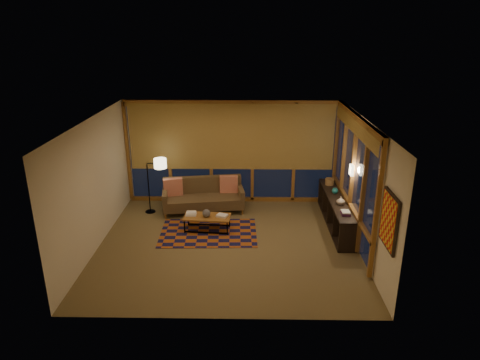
{
  "coord_description": "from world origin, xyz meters",
  "views": [
    {
      "loc": [
        0.41,
        -8.19,
        4.42
      ],
      "look_at": [
        0.25,
        0.51,
        1.29
      ],
      "focal_mm": 32.0,
      "sensor_mm": 36.0,
      "label": 1
    }
  ],
  "objects_px": {
    "sofa": "(203,196)",
    "floor_lamp": "(148,186)",
    "bookshelf": "(336,212)",
    "coffee_table": "(207,223)"
  },
  "relations": [
    {
      "from": "sofa",
      "to": "floor_lamp",
      "type": "distance_m",
      "value": 1.38
    },
    {
      "from": "sofa",
      "to": "floor_lamp",
      "type": "height_order",
      "value": "floor_lamp"
    },
    {
      "from": "coffee_table",
      "to": "floor_lamp",
      "type": "bearing_deg",
      "value": 151.1
    },
    {
      "from": "sofa",
      "to": "bookshelf",
      "type": "distance_m",
      "value": 3.27
    },
    {
      "from": "floor_lamp",
      "to": "bookshelf",
      "type": "relative_size",
      "value": 0.52
    },
    {
      "from": "coffee_table",
      "to": "floor_lamp",
      "type": "distance_m",
      "value": 1.91
    },
    {
      "from": "coffee_table",
      "to": "bookshelf",
      "type": "bearing_deg",
      "value": 10.92
    },
    {
      "from": "coffee_table",
      "to": "bookshelf",
      "type": "relative_size",
      "value": 0.39
    },
    {
      "from": "coffee_table",
      "to": "floor_lamp",
      "type": "relative_size",
      "value": 0.75
    },
    {
      "from": "sofa",
      "to": "coffee_table",
      "type": "xyz_separation_m",
      "value": [
        0.19,
        -1.08,
        -0.23
      ]
    }
  ]
}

